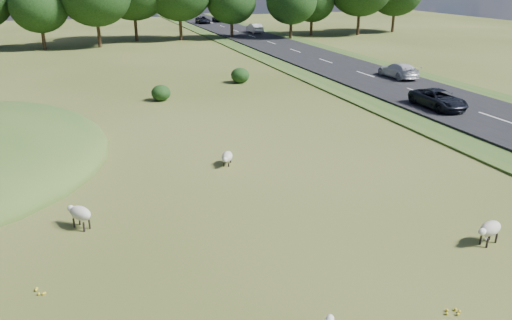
{
  "coord_description": "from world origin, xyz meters",
  "views": [
    {
      "loc": [
        -5.23,
        -16.17,
        9.02
      ],
      "look_at": [
        2.0,
        4.0,
        1.0
      ],
      "focal_mm": 35.0,
      "sensor_mm": 36.0,
      "label": 1
    }
  ],
  "objects_px": {
    "car_1": "(438,99)",
    "car_5": "(203,20)",
    "car_3": "(398,70)",
    "sheep_1": "(227,157)",
    "sheep_2": "(80,213)",
    "sheep_3": "(490,229)",
    "car_0": "(254,28)",
    "car_2": "(219,18)"
  },
  "relations": [
    {
      "from": "car_1",
      "to": "car_5",
      "type": "relative_size",
      "value": 1.01
    },
    {
      "from": "car_3",
      "to": "sheep_1",
      "type": "bearing_deg",
      "value": 36.57
    },
    {
      "from": "car_3",
      "to": "car_5",
      "type": "distance_m",
      "value": 57.03
    },
    {
      "from": "sheep_2",
      "to": "car_3",
      "type": "relative_size",
      "value": 0.27
    },
    {
      "from": "car_1",
      "to": "car_5",
      "type": "bearing_deg",
      "value": 90.0
    },
    {
      "from": "sheep_2",
      "to": "car_1",
      "type": "xyz_separation_m",
      "value": [
        23.89,
        9.56,
        0.26
      ]
    },
    {
      "from": "sheep_3",
      "to": "car_1",
      "type": "relative_size",
      "value": 0.28
    },
    {
      "from": "sheep_1",
      "to": "car_1",
      "type": "bearing_deg",
      "value": 133.86
    },
    {
      "from": "sheep_1",
      "to": "car_3",
      "type": "distance_m",
      "value": 25.66
    },
    {
      "from": "sheep_2",
      "to": "car_1",
      "type": "distance_m",
      "value": 25.73
    },
    {
      "from": "car_0",
      "to": "car_3",
      "type": "height_order",
      "value": "car_0"
    },
    {
      "from": "sheep_1",
      "to": "car_0",
      "type": "xyz_separation_m",
      "value": [
        20.6,
        53.92,
        0.55
      ]
    },
    {
      "from": "sheep_1",
      "to": "car_5",
      "type": "height_order",
      "value": "car_5"
    },
    {
      "from": "car_1",
      "to": "car_2",
      "type": "bearing_deg",
      "value": 86.87
    },
    {
      "from": "car_5",
      "to": "sheep_1",
      "type": "bearing_deg",
      "value": -103.1
    },
    {
      "from": "car_1",
      "to": "car_5",
      "type": "height_order",
      "value": "car_1"
    },
    {
      "from": "sheep_2",
      "to": "car_1",
      "type": "relative_size",
      "value": 0.27
    },
    {
      "from": "sheep_3",
      "to": "car_3",
      "type": "xyz_separation_m",
      "value": [
        14.13,
        25.93,
        0.3
      ]
    },
    {
      "from": "car_2",
      "to": "car_3",
      "type": "relative_size",
      "value": 0.99
    },
    {
      "from": "car_2",
      "to": "car_5",
      "type": "relative_size",
      "value": 1.0
    },
    {
      "from": "sheep_3",
      "to": "car_5",
      "type": "distance_m",
      "value": 83.48
    },
    {
      "from": "sheep_1",
      "to": "sheep_3",
      "type": "relative_size",
      "value": 0.97
    },
    {
      "from": "sheep_3",
      "to": "car_5",
      "type": "relative_size",
      "value": 0.28
    },
    {
      "from": "car_1",
      "to": "sheep_2",
      "type": "bearing_deg",
      "value": -158.18
    },
    {
      "from": "car_5",
      "to": "car_0",
      "type": "bearing_deg",
      "value": -78.25
    },
    {
      "from": "sheep_1",
      "to": "car_0",
      "type": "relative_size",
      "value": 0.28
    },
    {
      "from": "car_2",
      "to": "car_5",
      "type": "height_order",
      "value": "car_2"
    },
    {
      "from": "sheep_2",
      "to": "car_2",
      "type": "relative_size",
      "value": 0.27
    },
    {
      "from": "sheep_2",
      "to": "sheep_3",
      "type": "height_order",
      "value": "sheep_2"
    },
    {
      "from": "sheep_1",
      "to": "car_1",
      "type": "distance_m",
      "value": 17.55
    },
    {
      "from": "car_0",
      "to": "car_2",
      "type": "xyz_separation_m",
      "value": [
        0.0,
        20.72,
        -0.07
      ]
    },
    {
      "from": "sheep_1",
      "to": "car_3",
      "type": "height_order",
      "value": "car_3"
    },
    {
      "from": "sheep_2",
      "to": "car_3",
      "type": "xyz_separation_m",
      "value": [
        27.69,
        19.78,
        0.29
      ]
    },
    {
      "from": "sheep_1",
      "to": "car_5",
      "type": "bearing_deg",
      "value": -166.01
    },
    {
      "from": "car_5",
      "to": "sheep_3",
      "type": "bearing_deg",
      "value": -97.11
    },
    {
      "from": "sheep_2",
      "to": "car_3",
      "type": "height_order",
      "value": "car_3"
    },
    {
      "from": "car_1",
      "to": "car_3",
      "type": "distance_m",
      "value": 10.9
    },
    {
      "from": "car_2",
      "to": "sheep_3",
      "type": "bearing_deg",
      "value": 80.59
    },
    {
      "from": "car_0",
      "to": "car_1",
      "type": "bearing_deg",
      "value": 85.55
    },
    {
      "from": "car_1",
      "to": "car_3",
      "type": "xyz_separation_m",
      "value": [
        3.8,
        10.22,
        0.03
      ]
    },
    {
      "from": "sheep_3",
      "to": "car_0",
      "type": "height_order",
      "value": "car_0"
    },
    {
      "from": "car_0",
      "to": "car_1",
      "type": "xyz_separation_m",
      "value": [
        -3.8,
        -48.86,
        -0.1
      ]
    }
  ]
}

